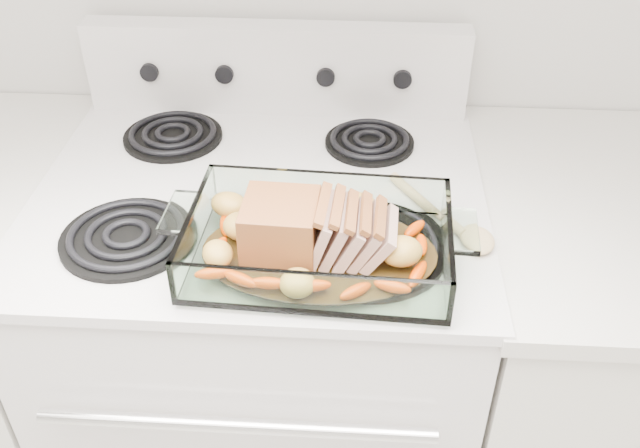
# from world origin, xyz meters

# --- Properties ---
(electric_range) EXTENTS (0.78, 0.70, 1.12)m
(electric_range) POSITION_xyz_m (0.00, 1.66, 0.48)
(electric_range) COLOR silver
(electric_range) RESTS_ON ground
(counter_right) EXTENTS (0.58, 0.68, 0.93)m
(counter_right) POSITION_xyz_m (0.67, 1.66, 0.47)
(counter_right) COLOR silver
(counter_right) RESTS_ON ground
(baking_dish) EXTENTS (0.39, 0.25, 0.07)m
(baking_dish) POSITION_xyz_m (0.12, 1.46, 0.96)
(baking_dish) COLOR silver
(baking_dish) RESTS_ON electric_range
(pork_roast) EXTENTS (0.23, 0.11, 0.09)m
(pork_roast) POSITION_xyz_m (0.09, 1.46, 0.99)
(pork_roast) COLOR #954C23
(pork_roast) RESTS_ON baking_dish
(roast_vegetables) EXTENTS (0.35, 0.19, 0.04)m
(roast_vegetables) POSITION_xyz_m (0.11, 1.50, 0.97)
(roast_vegetables) COLOR #EF4300
(roast_vegetables) RESTS_ON baking_dish
(wooden_spoon) EXTENTS (0.16, 0.21, 0.02)m
(wooden_spoon) POSITION_xyz_m (0.33, 1.56, 0.95)
(wooden_spoon) COLOR tan
(wooden_spoon) RESTS_ON electric_range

